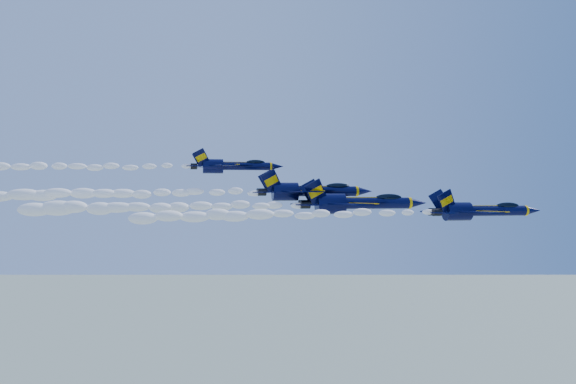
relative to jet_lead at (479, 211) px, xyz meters
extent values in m
cylinder|color=black|center=(2.61, 0.00, -0.06)|extent=(8.34, 1.39, 1.39)
ellipsoid|color=black|center=(-3.22, 0.00, -0.11)|extent=(1.45, 2.50, 5.93)
cone|color=black|center=(7.99, 0.00, -0.06)|extent=(2.41, 1.39, 1.39)
cylinder|color=#FFBE02|center=(6.87, 0.00, -0.06)|extent=(0.32, 1.45, 1.45)
ellipsoid|color=black|center=(4.19, 0.00, 0.63)|extent=(3.33, 1.08, 0.92)
cube|color=#FFBE02|center=(4.19, 0.00, 0.35)|extent=(3.89, 0.93, 0.17)
cube|color=black|center=(-1.56, -3.71, -0.06)|extent=(4.97, 5.89, 0.17)
cube|color=black|center=(-1.56, 3.71, -0.06)|extent=(4.97, 5.89, 0.17)
cube|color=#FFBE02|center=(-0.26, -3.71, 0.03)|extent=(2.23, 4.64, 0.09)
cube|color=#FFBE02|center=(-0.26, 3.71, 0.03)|extent=(2.23, 4.64, 0.09)
cube|color=black|center=(-5.26, -0.97, 1.33)|extent=(3.02, 0.95, 3.25)
cube|color=black|center=(-5.26, 0.97, 1.33)|extent=(3.02, 0.95, 3.25)
cylinder|color=black|center=(-6.46, -0.60, -0.15)|extent=(1.11, 1.02, 1.02)
cylinder|color=black|center=(-6.46, 0.60, -0.15)|extent=(1.11, 1.02, 1.02)
cube|color=#FFBE02|center=(-0.17, 0.00, 0.66)|extent=(10.19, 0.32, 0.07)
ellipsoid|color=white|center=(-26.43, 0.00, -0.36)|extent=(39.00, 1.68, 1.51)
cylinder|color=black|center=(-10.57, 11.35, 0.75)|extent=(10.31, 1.72, 1.72)
ellipsoid|color=black|center=(-17.79, 11.35, 0.70)|extent=(1.79, 3.09, 7.33)
cone|color=black|center=(-3.93, 11.35, 0.75)|extent=(2.98, 1.72, 1.72)
cylinder|color=#FFBE02|center=(-5.30, 11.35, 0.75)|extent=(0.40, 1.79, 1.79)
ellipsoid|color=black|center=(-8.62, 11.35, 1.61)|extent=(4.13, 1.34, 1.13)
cube|color=#FFBE02|center=(-8.62, 11.35, 1.27)|extent=(4.81, 1.15, 0.21)
cube|color=black|center=(-15.73, 6.77, 0.75)|extent=(6.14, 7.28, 0.21)
cube|color=black|center=(-15.73, 15.94, 0.75)|extent=(6.14, 7.28, 0.21)
cube|color=#FFBE02|center=(-14.12, 6.77, 0.87)|extent=(2.76, 5.74, 0.11)
cube|color=#FFBE02|center=(-14.12, 15.94, 0.87)|extent=(2.76, 5.74, 0.11)
cube|color=black|center=(-20.31, 10.15, 2.47)|extent=(3.73, 1.18, 4.02)
cube|color=black|center=(-20.31, 12.56, 2.47)|extent=(3.73, 1.18, 4.02)
cylinder|color=black|center=(-21.80, 10.61, 0.64)|extent=(1.38, 1.26, 1.26)
cylinder|color=black|center=(-21.80, 12.10, 0.64)|extent=(1.38, 1.26, 1.26)
cube|color=#FFBE02|center=(-14.01, 11.35, 1.65)|extent=(12.60, 0.40, 0.09)
ellipsoid|color=white|center=(-41.88, 11.35, 0.43)|extent=(39.00, 2.07, 1.87)
cylinder|color=black|center=(-17.14, 16.08, 2.54)|extent=(9.57, 1.59, 1.59)
ellipsoid|color=black|center=(-23.84, 16.08, 2.49)|extent=(1.66, 2.87, 6.80)
cone|color=black|center=(-10.98, 16.08, 2.54)|extent=(2.76, 1.59, 1.59)
cylinder|color=#FFBE02|center=(-12.25, 16.08, 2.54)|extent=(0.37, 1.66, 1.66)
ellipsoid|color=black|center=(-15.34, 16.08, 3.34)|extent=(3.83, 1.24, 1.05)
cube|color=#FFBE02|center=(-15.34, 16.08, 3.02)|extent=(4.46, 1.06, 0.19)
cube|color=black|center=(-21.93, 11.83, 2.54)|extent=(5.70, 6.75, 0.19)
cube|color=black|center=(-21.93, 20.34, 2.54)|extent=(5.70, 6.75, 0.19)
cube|color=#FFBE02|center=(-20.44, 11.83, 2.65)|extent=(2.56, 5.32, 0.11)
cube|color=#FFBE02|center=(-20.44, 20.34, 2.65)|extent=(2.56, 5.32, 0.11)
cube|color=black|center=(-26.18, 14.97, 4.14)|extent=(3.46, 1.09, 3.73)
cube|color=black|center=(-26.18, 17.20, 4.14)|extent=(3.46, 1.09, 3.73)
cylinder|color=black|center=(-27.56, 15.39, 2.44)|extent=(1.28, 1.17, 1.17)
cylinder|color=black|center=(-27.56, 16.78, 2.44)|extent=(1.28, 1.17, 1.17)
cube|color=#FFBE02|center=(-20.33, 16.08, 3.37)|extent=(11.69, 0.37, 0.09)
ellipsoid|color=white|center=(-47.59, 16.08, 2.23)|extent=(39.00, 1.92, 1.73)
cylinder|color=black|center=(-29.25, 21.45, 6.63)|extent=(7.80, 1.30, 1.30)
ellipsoid|color=black|center=(-34.71, 21.45, 6.59)|extent=(1.35, 2.34, 5.54)
cone|color=black|center=(-24.23, 21.45, 6.63)|extent=(2.25, 1.30, 1.30)
cylinder|color=#FFBE02|center=(-25.27, 21.45, 6.63)|extent=(0.30, 1.35, 1.35)
ellipsoid|color=black|center=(-27.78, 21.45, 7.28)|extent=(3.12, 1.01, 0.86)
cube|color=#FFBE02|center=(-27.78, 21.45, 7.02)|extent=(3.64, 0.87, 0.16)
cube|color=black|center=(-33.15, 17.98, 6.63)|extent=(4.64, 5.51, 0.16)
cube|color=black|center=(-33.15, 24.91, 6.63)|extent=(4.64, 5.51, 0.16)
cube|color=#FFBE02|center=(-31.94, 17.98, 6.72)|extent=(2.09, 4.34, 0.09)
cube|color=#FFBE02|center=(-31.94, 24.91, 6.72)|extent=(2.09, 4.34, 0.09)
cube|color=black|center=(-36.61, 20.54, 7.93)|extent=(2.82, 0.89, 3.04)
cube|color=black|center=(-36.61, 22.36, 7.93)|extent=(2.82, 0.89, 3.04)
cylinder|color=black|center=(-37.74, 20.89, 6.54)|extent=(1.04, 0.95, 0.95)
cylinder|color=black|center=(-37.74, 22.01, 6.54)|extent=(1.04, 0.95, 0.95)
cube|color=#FFBE02|center=(-31.85, 21.45, 7.30)|extent=(9.53, 0.30, 0.07)
ellipsoid|color=white|center=(-57.68, 21.45, 6.33)|extent=(39.00, 1.57, 1.41)
camera|label=1|loc=(-39.49, -69.79, 2.97)|focal=35.00mm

